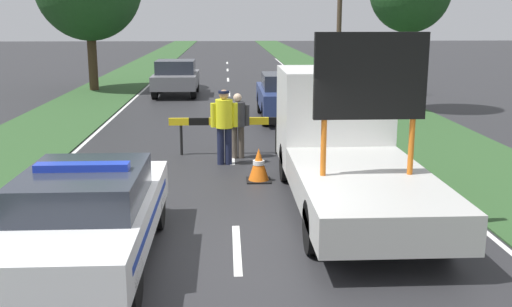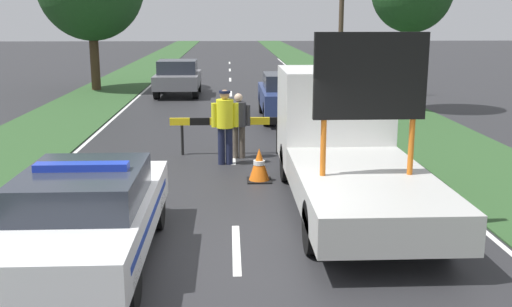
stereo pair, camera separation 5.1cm
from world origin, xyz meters
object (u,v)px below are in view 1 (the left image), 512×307
Objects in this scene: police_car at (87,214)px; road_barrier at (229,124)px; queued_car_hatch_blue at (285,95)px; work_truck at (343,139)px; traffic_cone_centre_front at (259,165)px; pedestrian_civilian at (238,120)px; police_officer at (224,120)px; queued_car_suv_grey at (176,77)px.

police_car is 7.13m from road_barrier.
queued_car_hatch_blue is (1.94, 5.36, 0.03)m from road_barrier.
police_car is 5.20m from work_truck.
queued_car_hatch_blue is (1.33, 7.93, 0.47)m from traffic_cone_centre_front.
road_barrier is (2.01, 6.84, 0.05)m from police_car.
road_barrier is at bearing 70.08° from queued_car_hatch_blue.
queued_car_hatch_blue reaches higher than road_barrier.
police_car is 5.03m from traffic_cone_centre_front.
road_barrier is 0.48m from pedestrian_civilian.
road_barrier reaches higher than traffic_cone_centre_front.
work_truck reaches higher than police_car.
traffic_cone_centre_front is (0.73, -1.53, -0.70)m from police_officer.
work_truck is at bearing 91.32° from queued_car_hatch_blue.
pedestrian_civilian is at bearing -62.89° from road_barrier.
queued_car_suv_grey is (-2.48, 12.28, -0.13)m from pedestrian_civilian.
work_truck is (4.17, 3.08, 0.40)m from police_car.
police_car is 1.54× the size of road_barrier.
pedestrian_civilian is at bearing -59.64° from work_truck.
queued_car_hatch_blue is 7.76m from queued_car_suv_grey.
queued_car_suv_grey reaches higher than police_car.
queued_car_hatch_blue is (3.96, 12.20, 0.08)m from police_car.
police_officer is at bearing -97.13° from road_barrier.
road_barrier is at bearing 103.36° from traffic_cone_centre_front.
police_officer reaches higher than queued_car_suv_grey.
queued_car_hatch_blue is at bearing 80.46° from traffic_cone_centre_front.
pedestrian_civilian is 2.28m from traffic_cone_centre_front.
road_barrier is 4.24× the size of traffic_cone_centre_front.
police_officer is (-2.27, 2.72, -0.08)m from work_truck.
traffic_cone_centre_front is at bearing -37.43° from work_truck.
traffic_cone_centre_front is at bearing 101.25° from queued_car_suv_grey.
road_barrier is 5.70m from queued_car_hatch_blue.
police_officer is 0.42× the size of queued_car_hatch_blue.
work_truck is 2.10m from traffic_cone_centre_front.
traffic_cone_centre_front is 0.17× the size of queued_car_hatch_blue.
queued_car_suv_grey reaches higher than road_barrier.
police_officer is 13.10m from queued_car_suv_grey.
pedestrian_civilian is (0.21, -0.40, 0.16)m from road_barrier.
pedestrian_civilian is 6.02m from queued_car_hatch_blue.
queued_car_hatch_blue reaches higher than police_car.
police_officer is at bearing 76.95° from police_car.
road_barrier is 1.70× the size of police_officer.
police_officer is 6.73m from queued_car_hatch_blue.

